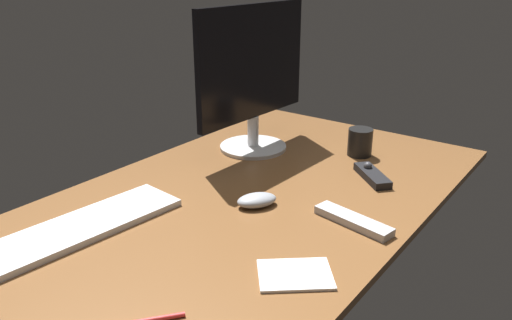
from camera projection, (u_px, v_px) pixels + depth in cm
name	position (u px, v px, depth cm)	size (l,w,h in cm)	color
desk	(253.00, 196.00, 135.36)	(140.00, 84.00, 2.00)	brown
monitor	(253.00, 75.00, 157.77)	(48.08, 21.62, 45.74)	silver
keyboard	(85.00, 226.00, 116.65)	(45.25, 14.38, 1.56)	silver
computer_mouse	(257.00, 200.00, 127.21)	(10.20, 6.32, 3.16)	#999EA5
media_remote	(372.00, 175.00, 143.17)	(14.10, 15.02, 3.81)	black
tv_remote	(353.00, 220.00, 118.67)	(19.88, 4.67, 1.94)	#B7B7BC
coffee_mug	(360.00, 142.00, 159.59)	(7.65, 7.65, 8.64)	black
notepad	(295.00, 275.00, 99.29)	(14.38, 10.72, 0.62)	white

